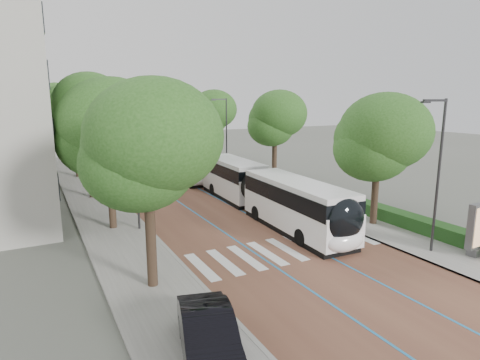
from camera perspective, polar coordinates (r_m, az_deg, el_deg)
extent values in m
plane|color=#51544C|center=(21.54, 7.67, -10.72)|extent=(160.00, 160.00, 0.00)
cube|color=brown|center=(57.93, -15.89, 3.05)|extent=(11.00, 140.00, 0.02)
cube|color=gray|center=(56.88, -23.30, 2.45)|extent=(4.00, 140.00, 0.12)
cube|color=gray|center=(59.89, -8.86, 3.67)|extent=(4.00, 140.00, 0.12)
cube|color=gray|center=(57.05, -21.40, 2.62)|extent=(0.20, 140.00, 0.14)
cube|color=gray|center=(59.30, -10.60, 3.54)|extent=(0.20, 140.00, 0.14)
cube|color=silver|center=(20.18, -5.49, -12.16)|extent=(0.55, 3.60, 0.01)
cube|color=silver|center=(20.64, -2.22, -11.55)|extent=(0.55, 3.60, 0.01)
cube|color=silver|center=(21.17, 0.89, -10.94)|extent=(0.55, 3.60, 0.01)
cube|color=silver|center=(21.75, 3.83, -10.33)|extent=(0.55, 3.60, 0.01)
cube|color=silver|center=(22.39, 6.59, -9.73)|extent=(0.55, 3.60, 0.01)
cube|color=silver|center=(23.08, 9.19, -9.14)|extent=(0.55, 3.60, 0.01)
cube|color=silver|center=(23.82, 11.63, -8.57)|extent=(0.55, 3.60, 0.01)
cube|color=silver|center=(24.59, 13.90, -8.03)|extent=(0.55, 3.60, 0.01)
cube|color=silver|center=(25.41, 16.03, -7.50)|extent=(0.55, 3.60, 0.01)
cube|color=teal|center=(57.62, -17.45, 2.94)|extent=(0.12, 126.00, 0.01)
cube|color=teal|center=(58.27, -14.36, 3.20)|extent=(0.12, 126.00, 0.01)
cube|color=black|center=(44.46, -26.05, 3.76)|extent=(0.12, 38.00, 1.60)
cube|color=black|center=(44.21, -26.42, 7.87)|extent=(0.12, 38.00, 1.60)
cube|color=black|center=(44.18, -26.80, 12.00)|extent=(0.12, 38.00, 1.60)
cube|color=black|center=(44.37, -27.16, 15.86)|extent=(0.12, 38.00, 1.60)
cube|color=#204819|center=(27.41, 23.48, -5.54)|extent=(1.20, 14.00, 0.80)
cylinder|color=#2B2B2D|center=(23.05, 26.37, 0.34)|extent=(0.14, 0.14, 8.00)
cube|color=#2B2B2D|center=(22.06, 26.04, 10.14)|extent=(1.70, 0.12, 0.12)
cube|color=#2B2B2D|center=(21.50, 24.89, 10.02)|extent=(0.50, 0.20, 0.10)
cylinder|color=#2B2B2D|center=(42.59, -1.93, 6.15)|extent=(0.14, 0.14, 8.00)
cube|color=#2B2B2D|center=(42.06, -2.97, 11.39)|extent=(1.70, 0.12, 0.12)
cube|color=#2B2B2D|center=(41.77, -3.85, 11.27)|extent=(0.50, 0.20, 0.10)
cylinder|color=#2B2B2D|center=(25.11, -14.55, 2.01)|extent=(0.14, 0.14, 8.00)
cylinder|color=black|center=(17.73, -12.55, -8.47)|extent=(0.44, 0.44, 4.27)
ellipsoid|color=#214B18|center=(16.82, -13.12, 4.06)|extent=(5.64, 5.64, 4.79)
cylinder|color=black|center=(26.18, -17.82, -2.17)|extent=(0.44, 0.44, 4.33)
ellipsoid|color=#214B18|center=(25.58, -18.37, 6.42)|extent=(6.37, 6.37, 5.41)
cylinder|color=black|center=(34.85, -20.52, 1.64)|extent=(0.44, 0.44, 5.14)
ellipsoid|color=#214B18|center=(34.42, -21.07, 9.32)|extent=(5.50, 5.50, 4.67)
cylinder|color=black|center=(44.74, -22.19, 3.11)|extent=(0.44, 0.44, 4.44)
ellipsoid|color=#214B18|center=(44.39, -22.59, 8.27)|extent=(5.98, 5.98, 5.08)
cylinder|color=black|center=(56.59, -23.49, 4.80)|extent=(0.44, 0.44, 4.82)
ellipsoid|color=#214B18|center=(56.32, -23.85, 9.22)|extent=(5.86, 5.86, 4.98)
cylinder|color=black|center=(71.48, -24.50, 6.16)|extent=(0.44, 0.44, 5.38)
ellipsoid|color=#214B18|center=(71.27, -24.83, 10.06)|extent=(5.69, 5.69, 4.83)
cylinder|color=black|center=(27.28, 18.61, -2.15)|extent=(0.44, 0.44, 3.90)
ellipsoid|color=#214B18|center=(26.70, 19.10, 5.26)|extent=(5.73, 5.73, 4.87)
cylinder|color=black|center=(36.34, 4.90, 2.12)|extent=(0.44, 0.44, 4.39)
ellipsoid|color=#214B18|center=(35.91, 5.01, 8.42)|extent=(4.93, 4.93, 4.19)
cylinder|color=black|center=(48.59, -4.06, 4.54)|extent=(0.44, 0.44, 4.44)
ellipsoid|color=#214B18|center=(48.26, -4.13, 9.30)|extent=(5.43, 5.43, 4.62)
cylinder|color=black|center=(63.46, -9.94, 6.17)|extent=(0.44, 0.44, 4.72)
ellipsoid|color=#214B18|center=(63.22, -10.08, 10.04)|extent=(6.00, 6.00, 5.10)
cylinder|color=black|center=(29.18, 2.51, -1.03)|extent=(2.34, 1.00, 2.30)
cube|color=white|center=(25.02, 7.99, -4.48)|extent=(2.91, 9.46, 1.82)
cube|color=black|center=(24.73, 8.06, -1.94)|extent=(2.95, 9.28, 0.97)
cube|color=silver|center=(24.59, 8.10, -0.49)|extent=(2.86, 9.27, 0.31)
cube|color=black|center=(25.34, 7.92, -6.84)|extent=(2.85, 9.09, 0.35)
cube|color=white|center=(33.08, -0.98, -0.42)|extent=(2.84, 7.84, 1.82)
cube|color=black|center=(32.86, -0.99, 1.52)|extent=(2.88, 7.69, 0.97)
cube|color=silver|center=(32.76, -0.99, 2.63)|extent=(2.79, 7.69, 0.31)
cube|color=black|center=(33.32, -0.97, -2.25)|extent=(2.78, 7.53, 0.35)
ellipsoid|color=black|center=(21.33, 14.73, -5.51)|extent=(2.40, 1.20, 2.28)
ellipsoid|color=white|center=(21.65, 14.66, -8.43)|extent=(2.39, 1.10, 1.14)
cylinder|color=black|center=(22.85, 8.69, -8.08)|extent=(0.34, 1.01, 1.00)
cylinder|color=black|center=(24.12, 13.19, -7.18)|extent=(0.34, 1.01, 1.00)
cylinder|color=black|center=(34.32, -3.84, -1.31)|extent=(0.34, 1.01, 1.00)
cylinder|color=black|center=(35.18, -0.42, -0.96)|extent=(0.34, 1.01, 1.00)
cylinder|color=black|center=(27.22, 2.39, -4.72)|extent=(0.34, 1.01, 1.00)
cylinder|color=black|center=(28.31, 6.46, -4.15)|extent=(0.34, 1.01, 1.00)
cube|color=white|center=(42.30, -7.85, 2.11)|extent=(3.31, 12.14, 1.82)
cube|color=black|center=(42.13, -7.89, 3.64)|extent=(3.33, 11.91, 0.97)
cube|color=silver|center=(42.05, -7.91, 4.50)|extent=(3.24, 11.90, 0.31)
cube|color=black|center=(42.49, -7.81, 0.66)|extent=(3.23, 11.66, 0.35)
ellipsoid|color=black|center=(36.67, -5.32, 1.89)|extent=(2.42, 1.26, 2.28)
ellipsoid|color=white|center=(36.83, -5.26, 0.13)|extent=(2.41, 1.16, 1.14)
cylinder|color=black|center=(38.73, -7.93, 0.08)|extent=(0.37, 1.02, 1.00)
cylinder|color=black|center=(39.39, -4.78, 0.35)|extent=(0.37, 1.02, 1.00)
cylinder|color=black|center=(45.77, -10.51, 1.77)|extent=(0.37, 1.02, 1.00)
cylinder|color=black|center=(46.34, -7.79, 1.97)|extent=(0.37, 1.02, 1.00)
cube|color=white|center=(55.08, -13.10, 4.09)|extent=(2.93, 12.08, 1.82)
cube|color=black|center=(54.95, -13.15, 5.27)|extent=(2.96, 11.84, 0.97)
cube|color=silver|center=(54.89, -13.18, 5.94)|extent=(2.87, 11.84, 0.31)
cube|color=black|center=(55.23, -13.05, 2.98)|extent=(2.86, 11.60, 0.35)
ellipsoid|color=black|center=(49.46, -11.15, 4.22)|extent=(2.39, 1.18, 2.28)
ellipsoid|color=white|center=(49.57, -11.08, 2.91)|extent=(2.38, 1.08, 1.14)
cylinder|color=black|center=(51.45, -13.09, 2.73)|extent=(0.34, 1.01, 1.00)
cylinder|color=black|center=(52.14, -10.71, 2.94)|extent=(0.34, 1.01, 1.00)
cylinder|color=black|center=(58.51, -15.22, 3.66)|extent=(0.34, 1.01, 1.00)
cylinder|color=black|center=(59.11, -13.10, 3.84)|extent=(0.34, 1.01, 1.00)
cube|color=#59595B|center=(24.32, 30.37, -8.80)|extent=(0.64, 0.54, 0.41)
cube|color=#59595B|center=(23.91, 30.71, -5.64)|extent=(1.36, 0.41, 2.38)
imported|color=black|center=(13.30, -4.44, -21.43)|extent=(2.76, 4.94, 1.54)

